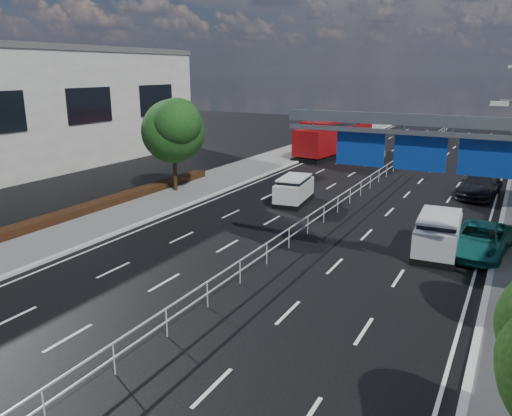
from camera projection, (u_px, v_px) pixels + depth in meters
The scene contains 12 objects.
ground at pixel (134, 361), 15.01m from camera, with size 160.00×160.00×0.00m, color black.
median_fence at pixel (358, 190), 33.98m from camera, with size 0.05×85.00×1.02m.
overhead_gantry at pixel (440, 147), 18.99m from camera, with size 10.24×0.38×7.45m.
near_building at pixel (3, 112), 42.61m from camera, with size 12.00×38.00×10.00m, color #B8B3A5.
near_tree_back at pixel (174, 127), 34.48m from camera, with size 4.84×4.51×6.69m.
white_minivan at pixel (294, 190), 32.74m from camera, with size 2.19×4.15×1.72m.
red_bus at pixel (335, 136), 50.90m from camera, with size 4.56×12.50×3.65m.
near_car_silver at pixel (374, 152), 48.94m from camera, with size 1.60×3.98×1.35m, color #A8ABAF.
near_car_dark at pixel (416, 135), 61.80m from camera, with size 1.49×4.29×1.41m, color black.
silver_minivan at pixel (438, 234), 23.70m from camera, with size 2.15×4.57×1.86m.
parked_car_teal at pixel (480, 239), 23.56m from camera, with size 2.37×5.15×1.43m, color #186C6A.
parked_car_dark at pixel (480, 185), 34.42m from camera, with size 2.25×5.54×1.61m, color black.
Camera 1 is at (9.49, -9.93, 8.45)m, focal length 35.00 mm.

